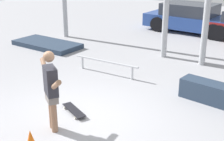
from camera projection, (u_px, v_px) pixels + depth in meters
ground_plane at (77, 121)px, 6.70m from camera, size 36.00×36.00×0.00m
skateboarder at (51, 88)px, 6.05m from camera, size 1.32×0.80×1.66m
skateboard at (74, 110)px, 7.02m from camera, size 0.84×0.49×0.08m
manual_pad at (47, 44)px, 12.15m from camera, size 2.74×1.36×0.18m
grind_rail at (106, 63)px, 9.26m from camera, size 2.15×0.26×0.42m
parked_car_blue at (192, 18)px, 14.37m from camera, size 4.28×2.06×1.30m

